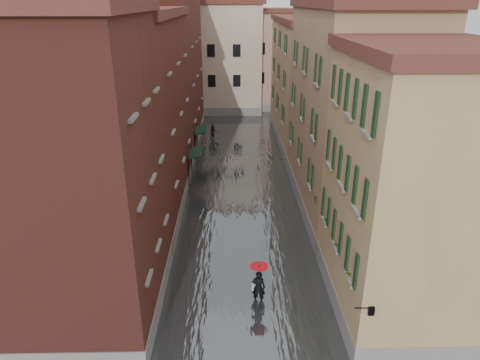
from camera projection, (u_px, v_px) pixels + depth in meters
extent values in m
plane|color=#575759|center=(246.00, 280.00, 22.14)|extent=(120.00, 120.00, 0.00)
cube|color=#4A4F52|center=(240.00, 181.00, 34.08)|extent=(10.00, 60.00, 0.20)
cube|color=brown|center=(79.00, 181.00, 17.64)|extent=(6.00, 8.00, 13.00)
cube|color=#5B251C|center=(135.00, 119.00, 27.88)|extent=(6.00, 14.00, 12.50)
cube|color=brown|center=(166.00, 72.00, 41.41)|extent=(6.00, 16.00, 14.00)
cube|color=#9B8950|center=(412.00, 195.00, 18.19)|extent=(6.00, 8.00, 11.50)
cube|color=#9E805F|center=(348.00, 114.00, 28.04)|extent=(6.00, 14.00, 13.00)
cube|color=#9B8950|center=(309.00, 84.00, 42.15)|extent=(6.00, 16.00, 11.50)
cube|color=beige|center=(213.00, 59.00, 54.58)|extent=(12.00, 9.00, 13.00)
cube|color=tan|center=(281.00, 61.00, 56.78)|extent=(10.00, 9.00, 12.00)
cube|color=#153122|center=(196.00, 152.00, 33.05)|extent=(1.09, 2.67, 0.31)
cylinder|color=black|center=(188.00, 172.00, 32.26)|extent=(0.06, 0.06, 2.80)
cylinder|color=black|center=(191.00, 160.00, 34.72)|extent=(0.06, 0.06, 2.80)
cube|color=#153122|center=(201.00, 130.00, 38.84)|extent=(1.09, 2.74, 0.31)
cylinder|color=black|center=(195.00, 146.00, 38.01)|extent=(0.06, 0.06, 2.80)
cylinder|color=black|center=(197.00, 137.00, 40.54)|extent=(0.06, 0.06, 2.80)
cylinder|color=black|center=(363.00, 308.00, 15.48)|extent=(0.60, 0.05, 0.05)
cube|color=black|center=(371.00, 310.00, 15.52)|extent=(0.22, 0.22, 0.35)
cube|color=beige|center=(371.00, 310.00, 15.52)|extent=(0.14, 0.14, 0.24)
cube|color=brown|center=(352.00, 277.00, 17.14)|extent=(0.22, 0.85, 0.18)
imported|color=#265926|center=(353.00, 268.00, 16.97)|extent=(0.59, 0.51, 0.66)
cube|color=brown|center=(339.00, 247.00, 19.19)|extent=(0.22, 0.85, 0.18)
imported|color=#265926|center=(340.00, 239.00, 19.03)|extent=(0.59, 0.51, 0.66)
cube|color=brown|center=(328.00, 223.00, 21.32)|extent=(0.22, 0.85, 0.18)
imported|color=#265926|center=(329.00, 215.00, 21.16)|extent=(0.59, 0.51, 0.66)
cube|color=brown|center=(318.00, 200.00, 23.70)|extent=(0.22, 0.85, 0.18)
imported|color=#265926|center=(319.00, 193.00, 23.54)|extent=(0.59, 0.51, 0.66)
cube|color=brown|center=(311.00, 185.00, 25.73)|extent=(0.22, 0.85, 0.18)
imported|color=#265926|center=(312.00, 178.00, 25.56)|extent=(0.59, 0.51, 0.66)
imported|color=black|center=(259.00, 287.00, 20.17)|extent=(0.71, 0.52, 1.77)
cube|color=beige|center=(253.00, 286.00, 20.19)|extent=(0.08, 0.30, 0.38)
cylinder|color=black|center=(259.00, 279.00, 19.99)|extent=(0.02, 0.02, 1.00)
cone|color=red|center=(259.00, 269.00, 19.77)|extent=(0.88, 0.88, 0.28)
imported|color=black|center=(213.00, 132.00, 44.17)|extent=(0.99, 0.90, 1.66)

